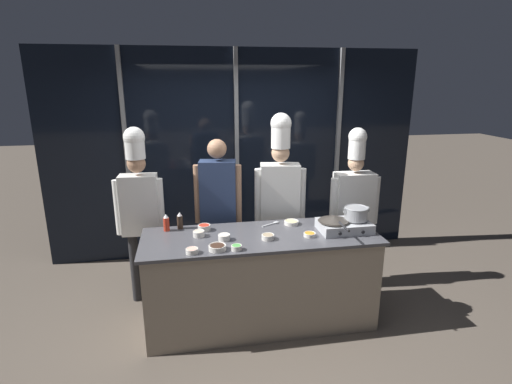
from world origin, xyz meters
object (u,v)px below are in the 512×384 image
prep_bowl_mushrooms (268,237)px  chef_head (139,201)px  squeeze_bottle_chili (166,223)px  person_guest (218,202)px  stock_pot (356,213)px  prep_bowl_ginger (291,222)px  frying_pan (334,219)px  squeeze_bottle_soy (180,221)px  prep_bowl_chili_flakes (204,227)px  prep_bowl_scallions (236,247)px  portable_stove (344,226)px  prep_bowl_soy_glaze (217,247)px  prep_bowl_carrots (310,234)px  chef_line (353,199)px  prep_bowl_onion (224,237)px  prep_bowl_shrimp (192,251)px  prep_bowl_chicken (199,233)px  chef_sous (280,191)px  serving_spoon_slotted (274,223)px

prep_bowl_mushrooms → chef_head: size_ratio=0.06×
squeeze_bottle_chili → person_guest: (0.53, 0.34, 0.07)m
stock_pot → prep_bowl_ginger: size_ratio=1.72×
frying_pan → squeeze_bottle_soy: bearing=166.6°
prep_bowl_chili_flakes → prep_bowl_scallions: bearing=-64.1°
portable_stove → prep_bowl_soy_glaze: bearing=-169.3°
squeeze_bottle_soy → chef_head: (-0.40, 0.31, 0.12)m
prep_bowl_soy_glaze → prep_bowl_carrots: bearing=10.2°
prep_bowl_carrots → person_guest: (-0.78, 0.72, 0.13)m
chef_line → frying_pan: bearing=53.8°
prep_bowl_mushrooms → prep_bowl_ginger: 0.46m
prep_bowl_onion → prep_bowl_carrots: bearing=-3.7°
prep_bowl_shrimp → prep_bowl_chicken: bearing=78.9°
stock_pot → chef_head: size_ratio=0.13×
squeeze_bottle_soy → prep_bowl_chili_flakes: 0.25m
squeeze_bottle_chili → prep_bowl_onion: size_ratio=1.54×
portable_stove → prep_bowl_ginger: portable_stove is taller
frying_pan → prep_bowl_shrimp: 1.37m
person_guest → chef_sous: (0.67, 0.01, 0.09)m
frying_pan → prep_bowl_onion: frying_pan is taller
portable_stove → prep_bowl_carrots: portable_stove is taller
prep_bowl_soy_glaze → chef_line: 1.82m
prep_bowl_soy_glaze → person_guest: 0.89m
prep_bowl_scallions → prep_bowl_onion: size_ratio=0.85×
stock_pot → chef_sous: (-0.59, 0.65, 0.07)m
prep_bowl_mushrooms → serving_spoon_slotted: size_ratio=0.58×
portable_stove → prep_bowl_onion: (-1.16, -0.03, -0.02)m
squeeze_bottle_soy → prep_bowl_soy_glaze: size_ratio=1.10×
squeeze_bottle_chili → prep_bowl_mushrooms: bearing=-22.6°
prep_bowl_ginger → squeeze_bottle_soy: bearing=175.8°
prep_bowl_soy_glaze → prep_bowl_onion: size_ratio=1.39×
prep_bowl_carrots → prep_bowl_shrimp: 1.10m
chef_line → prep_bowl_mushrooms: bearing=32.6°
prep_bowl_chili_flakes → prep_bowl_ginger: prep_bowl_chili_flakes is taller
prep_bowl_chili_flakes → prep_bowl_onion: prep_bowl_chili_flakes is taller
chef_sous → portable_stove: bearing=135.0°
prep_bowl_chili_flakes → chef_sous: (0.84, 0.40, 0.21)m
frying_pan → person_guest: size_ratio=0.30×
prep_bowl_soy_glaze → person_guest: (0.09, 0.88, 0.13)m
frying_pan → serving_spoon_slotted: size_ratio=2.52×
frying_pan → prep_bowl_soy_glaze: size_ratio=3.37×
squeeze_bottle_soy → person_guest: size_ratio=0.10×
prep_bowl_carrots → portable_stove: bearing=11.8°
squeeze_bottle_soy → prep_bowl_scallions: squeeze_bottle_soy is taller
prep_bowl_carrots → chef_line: (0.73, 0.71, 0.09)m
frying_pan → person_guest: person_guest is taller
frying_pan → chef_head: size_ratio=0.27×
serving_spoon_slotted → prep_bowl_soy_glaze: bearing=-138.7°
stock_pot → prep_bowl_chicken: 1.50m
chef_head → chef_sous: (1.47, -0.00, 0.04)m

